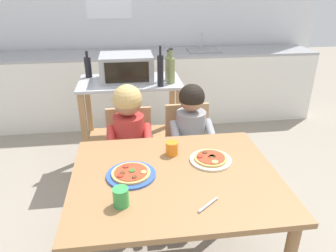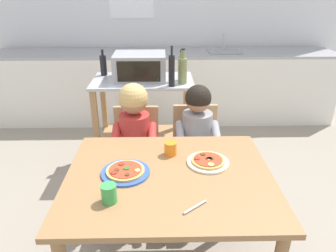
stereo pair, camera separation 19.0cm
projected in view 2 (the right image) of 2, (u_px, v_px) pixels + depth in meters
ground_plane at (166, 174)px, 3.05m from camera, size 11.44×11.44×0.00m
back_wall_tiled at (164, 9)px, 4.09m from camera, size 4.75×0.13×2.70m
kitchen_counter at (164, 86)px, 4.10m from camera, size 4.27×0.60×1.08m
kitchen_island_cart at (144, 111)px, 2.98m from camera, size 0.91×0.52×0.88m
toaster_oven at (140, 66)px, 2.82m from camera, size 0.46×0.36×0.23m
bottle_clear_vinegar at (181, 68)px, 2.79m from camera, size 0.06×0.06×0.27m
bottle_brown_beer at (172, 70)px, 2.62m from camera, size 0.05×0.05×0.34m
bottle_tall_green_wine at (103, 65)px, 2.95m from camera, size 0.06×0.06×0.24m
bottle_slim_sauce at (183, 70)px, 2.70m from camera, size 0.07×0.07×0.30m
dining_table at (169, 192)px, 1.74m from camera, size 1.11×0.91×0.75m
dining_chair_left at (137, 152)px, 2.46m from camera, size 0.36×0.36×0.81m
dining_chair_right at (195, 150)px, 2.49m from camera, size 0.36×0.36×0.81m
child_in_red_shirt at (134, 135)px, 2.27m from camera, size 0.32×0.42×1.03m
child_in_grey_shirt at (198, 137)px, 2.31m from camera, size 0.32×0.42×1.01m
pizza_plate_blue_rimmed at (125, 172)px, 1.70m from camera, size 0.26×0.26×0.03m
pizza_plate_cream at (208, 161)px, 1.80m from camera, size 0.24×0.24×0.03m
drinking_cup_orange at (170, 148)px, 1.88m from camera, size 0.07×0.07×0.08m
drinking_cup_green at (109, 193)px, 1.47m from camera, size 0.07×0.07×0.09m
serving_spoon at (195, 207)px, 1.45m from camera, size 0.12×0.10×0.01m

